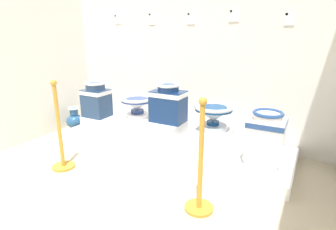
# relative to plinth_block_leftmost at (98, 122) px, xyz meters

# --- Properties ---
(ground_plane) EXTENTS (5.56, 5.52, 0.02)m
(ground_plane) POSITION_rel_plinth_block_leftmost_xyz_m (1.11, -1.41, -0.22)
(ground_plane) COLOR beige
(wall_back) EXTENTS (3.76, 0.06, 2.93)m
(wall_back) POSITION_rel_plinth_block_leftmost_xyz_m (1.11, 0.58, 1.26)
(wall_back) COLOR white
(wall_back) RESTS_ON ground_plane
(display_platform) EXTENTS (2.80, 0.97, 0.13)m
(display_platform) POSITION_rel_plinth_block_leftmost_xyz_m (1.11, 0.05, -0.14)
(display_platform) COLOR white
(display_platform) RESTS_ON ground_plane
(plinth_block_leftmost) EXTENTS (0.38, 0.29, 0.15)m
(plinth_block_leftmost) POSITION_rel_plinth_block_leftmost_xyz_m (0.00, 0.00, 0.00)
(plinth_block_leftmost) COLOR white
(plinth_block_leftmost) RESTS_ON display_platform
(antique_toilet_leftmost) EXTENTS (0.33, 0.28, 0.48)m
(antique_toilet_leftmost) POSITION_rel_plinth_block_leftmost_xyz_m (0.00, 0.00, 0.32)
(antique_toilet_leftmost) COLOR navy
(antique_toilet_leftmost) RESTS_ON plinth_block_leftmost
(plinth_block_pale_glazed) EXTENTS (0.32, 0.33, 0.19)m
(plinth_block_pale_glazed) POSITION_rel_plinth_block_leftmost_xyz_m (0.57, 0.13, 0.02)
(plinth_block_pale_glazed) COLOR white
(plinth_block_pale_glazed) RESTS_ON display_platform
(antique_toilet_pale_glazed) EXTENTS (0.42, 0.42, 0.27)m
(antique_toilet_pale_glazed) POSITION_rel_plinth_block_leftmost_xyz_m (0.57, 0.13, 0.29)
(antique_toilet_pale_glazed) COLOR white
(antique_toilet_pale_glazed) RESTS_ON plinth_block_pale_glazed
(plinth_block_central_ornate) EXTENTS (0.35, 0.39, 0.26)m
(plinth_block_central_ornate) POSITION_rel_plinth_block_leftmost_xyz_m (1.12, -0.03, 0.05)
(plinth_block_central_ornate) COLOR white
(plinth_block_central_ornate) RESTS_ON display_platform
(antique_toilet_central_ornate) EXTENTS (0.39, 0.27, 0.45)m
(antique_toilet_central_ornate) POSITION_rel_plinth_block_leftmost_xyz_m (1.12, -0.03, 0.41)
(antique_toilet_central_ornate) COLOR navy
(antique_toilet_central_ornate) RESTS_ON plinth_block_central_ornate
(plinth_block_tall_cobalt) EXTENTS (0.38, 0.39, 0.24)m
(plinth_block_tall_cobalt) POSITION_rel_plinth_block_leftmost_xyz_m (1.66, -0.02, 0.04)
(plinth_block_tall_cobalt) COLOR white
(plinth_block_tall_cobalt) RESTS_ON display_platform
(antique_toilet_tall_cobalt) EXTENTS (0.41, 0.41, 0.28)m
(antique_toilet_tall_cobalt) POSITION_rel_plinth_block_leftmost_xyz_m (1.66, -0.02, 0.35)
(antique_toilet_tall_cobalt) COLOR silver
(antique_toilet_tall_cobalt) RESTS_ON plinth_block_tall_cobalt
(plinth_block_squat_floral) EXTENTS (0.31, 0.35, 0.05)m
(plinth_block_squat_floral) POSITION_rel_plinth_block_leftmost_xyz_m (2.20, -0.02, -0.05)
(plinth_block_squat_floral) COLOR white
(plinth_block_squat_floral) RESTS_ON display_platform
(antique_toilet_squat_floral) EXTENTS (0.35, 0.34, 0.48)m
(antique_toilet_squat_floral) POSITION_rel_plinth_block_leftmost_xyz_m (2.20, -0.02, 0.22)
(antique_toilet_squat_floral) COLOR white
(antique_toilet_squat_floral) RESTS_ON plinth_block_squat_floral
(info_placard_first) EXTENTS (0.11, 0.01, 0.13)m
(info_placard_first) POSITION_rel_plinth_block_leftmost_xyz_m (-0.00, 0.55, 1.36)
(info_placard_first) COLOR white
(info_placard_second) EXTENTS (0.10, 0.01, 0.16)m
(info_placard_second) POSITION_rel_plinth_block_leftmost_xyz_m (0.56, 0.55, 1.36)
(info_placard_second) COLOR white
(info_placard_third) EXTENTS (0.11, 0.01, 0.15)m
(info_placard_third) POSITION_rel_plinth_block_leftmost_xyz_m (1.12, 0.55, 1.35)
(info_placard_third) COLOR white
(info_placard_fourth) EXTENTS (0.12, 0.01, 0.14)m
(info_placard_fourth) POSITION_rel_plinth_block_leftmost_xyz_m (1.65, 0.55, 1.37)
(info_placard_fourth) COLOR white
(info_placard_fifth) EXTENTS (0.11, 0.01, 0.14)m
(info_placard_fifth) POSITION_rel_plinth_block_leftmost_xyz_m (2.24, 0.55, 1.32)
(info_placard_fifth) COLOR white
(decorative_vase_corner) EXTENTS (0.24, 0.24, 0.34)m
(decorative_vase_corner) POSITION_rel_plinth_block_leftmost_xyz_m (-0.47, 0.02, -0.06)
(decorative_vase_corner) COLOR white
(decorative_vase_corner) RESTS_ON ground_plane
(stanchion_post_near_left) EXTENTS (0.23, 0.23, 0.95)m
(stanchion_post_near_left) POSITION_rel_plinth_block_leftmost_xyz_m (0.32, -0.90, 0.09)
(stanchion_post_near_left) COLOR gold
(stanchion_post_near_left) RESTS_ON ground_plane
(stanchion_post_near_right) EXTENTS (0.24, 0.24, 0.94)m
(stanchion_post_near_right) POSITION_rel_plinth_block_leftmost_xyz_m (1.87, -0.89, 0.08)
(stanchion_post_near_right) COLOR gold
(stanchion_post_near_right) RESTS_ON ground_plane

